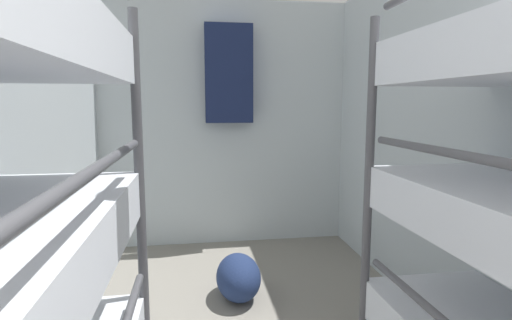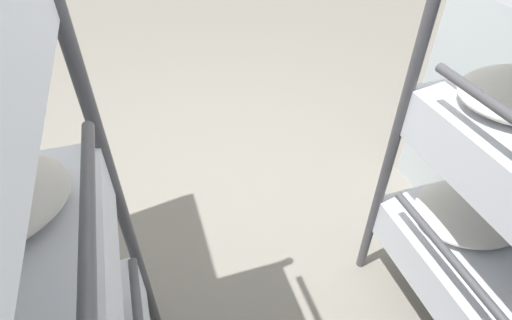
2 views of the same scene
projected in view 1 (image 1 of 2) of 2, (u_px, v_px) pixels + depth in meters
name	position (u px, v px, depth m)	size (l,w,h in m)	color
wall_right	(511.00, 146.00, 1.93)	(0.06, 4.47, 2.36)	silver
wall_back	(225.00, 125.00, 3.90)	(2.49, 0.06, 2.36)	silver
duffel_bag	(238.00, 277.00, 2.84)	(0.32, 0.47, 0.32)	navy
hanging_coat	(229.00, 74.00, 3.69)	(0.44, 0.12, 0.90)	#192347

